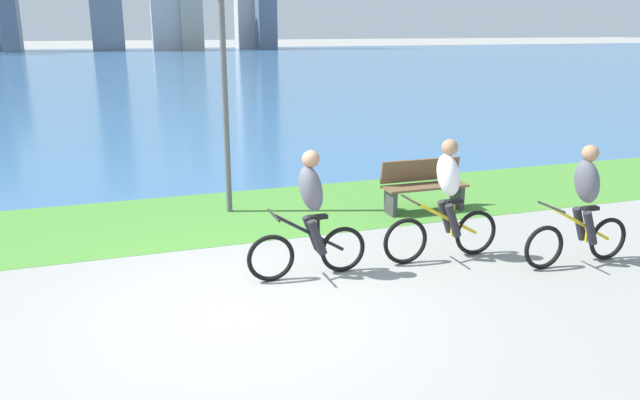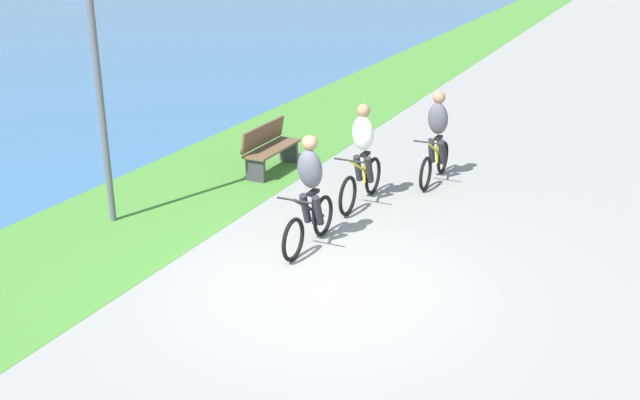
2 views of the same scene
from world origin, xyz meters
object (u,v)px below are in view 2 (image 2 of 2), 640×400
(cyclist_trailing, at_px, (362,155))
(bench_near_path, at_px, (270,148))
(cyclist_lead, at_px, (310,192))
(cyclist_distant_rear, at_px, (437,137))
(lamppost_tall, at_px, (96,61))

(cyclist_trailing, relative_size, bench_near_path, 1.17)
(cyclist_lead, height_order, cyclist_distant_rear, cyclist_lead)
(cyclist_lead, distance_m, bench_near_path, 3.58)
(cyclist_distant_rear, bearing_deg, cyclist_trailing, 154.91)
(cyclist_lead, bearing_deg, lamppost_tall, 97.57)
(cyclist_trailing, distance_m, lamppost_tall, 4.36)
(cyclist_lead, bearing_deg, bench_near_path, 38.11)
(cyclist_trailing, bearing_deg, cyclist_lead, 179.67)
(cyclist_trailing, bearing_deg, bench_near_path, 68.75)
(bench_near_path, bearing_deg, cyclist_distant_rear, -75.35)
(cyclist_lead, distance_m, lamppost_tall, 3.67)
(cyclist_trailing, bearing_deg, cyclist_distant_rear, -25.09)
(cyclist_distant_rear, bearing_deg, cyclist_lead, 167.74)
(cyclist_distant_rear, relative_size, lamppost_tall, 0.44)
(cyclist_lead, distance_m, cyclist_trailing, 1.94)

